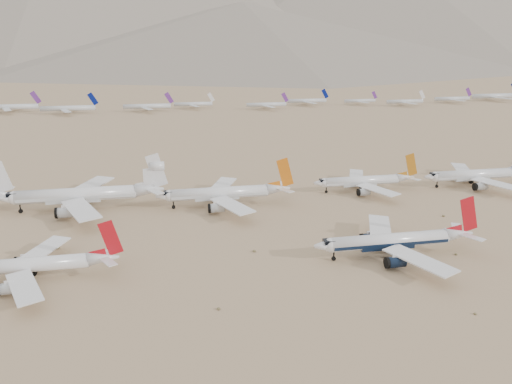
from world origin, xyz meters
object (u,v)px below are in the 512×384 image
(row2_navy_widebody, at_px, (478,175))
(row2_white_trijet, at_px, (86,194))
(main_airliner, at_px, (396,241))
(second_airliner, at_px, (33,265))

(row2_navy_widebody, bearing_deg, row2_white_trijet, -179.79)
(main_airliner, distance_m, second_airliner, 95.09)
(main_airliner, relative_size, row2_navy_widebody, 1.00)
(second_airliner, distance_m, row2_white_trijet, 54.37)
(main_airliner, distance_m, row2_navy_widebody, 86.54)
(row2_navy_widebody, xyz_separation_m, row2_white_trijet, (-153.18, -0.57, 1.07))
(second_airliner, distance_m, row2_navy_widebody, 168.30)
(second_airliner, xyz_separation_m, row2_navy_widebody, (159.20, 54.59, 0.41))
(main_airliner, height_order, row2_navy_widebody, row2_navy_widebody)
(main_airliner, height_order, row2_white_trijet, row2_white_trijet)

